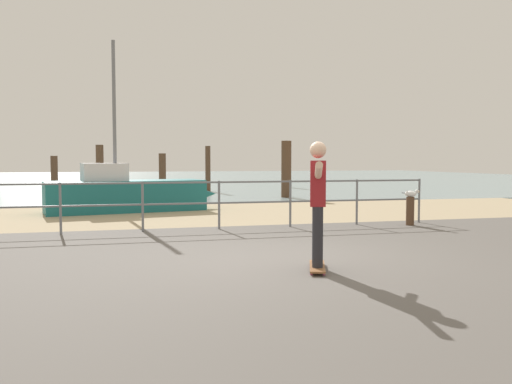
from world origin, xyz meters
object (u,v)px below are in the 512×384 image
at_px(skateboard, 317,267).
at_px(seagull, 411,194).
at_px(skateboarder, 318,196).
at_px(bollard_short, 410,211).
at_px(sailboat, 132,194).

relative_size(skateboard, seagull, 1.72).
height_order(skateboarder, bollard_short, skateboarder).
distance_m(skateboarder, bollard_short, 5.59).
relative_size(skateboarder, seagull, 3.45).
bearing_deg(bollard_short, sailboat, 140.51).
xyz_separation_m(sailboat, bollard_short, (6.02, -4.96, -0.19)).
relative_size(skateboard, skateboarder, 0.50).
distance_m(sailboat, seagull, 7.81).
bearing_deg(seagull, sailboat, 140.44).
xyz_separation_m(sailboat, skateboarder, (2.23, -9.01, 0.50)).
height_order(skateboarder, seagull, skateboarder).
height_order(sailboat, seagull, sailboat).
height_order(skateboard, bollard_short, bollard_short).
bearing_deg(sailboat, bollard_short, -39.49).
bearing_deg(skateboarder, sailboat, 103.91).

